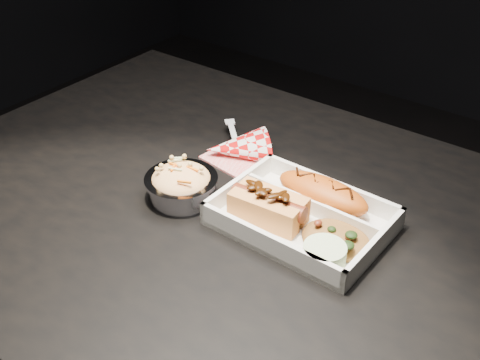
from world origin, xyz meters
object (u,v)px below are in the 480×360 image
Objects in this scene: dining_table at (252,260)px; napkin_fork at (237,148)px; food_tray at (302,220)px; fried_pastry at (323,192)px; hotdog at (268,205)px; foil_coleslaw_cup at (181,183)px.

napkin_fork reaches higher than dining_table.
napkin_fork is (-0.20, 0.10, 0.01)m from food_tray.
napkin_fork is at bearing 154.55° from food_tray.
fried_pastry reaches higher than food_tray.
fried_pastry is (0.07, 0.08, 0.12)m from dining_table.
fried_pastry is 1.29× the size of hotdog.
napkin_fork reaches higher than foil_coleslaw_cup.
food_tray reaches higher than dining_table.
hotdog is 0.80× the size of napkin_fork.
napkin_fork is (-0.15, 0.13, -0.02)m from hotdog.
foil_coleslaw_cup reaches higher than fried_pastry.
hotdog reaches higher than food_tray.
fried_pastry is (0.00, 0.06, 0.02)m from food_tray.
fried_pastry is at bearing 30.29° from foil_coleslaw_cup.
dining_table is 0.13m from hotdog.
fried_pastry is 1.04× the size of napkin_fork.
foil_coleslaw_cup is at bearing -43.24° from napkin_fork.
food_tray is at bearing -90.92° from fried_pastry.
napkin_fork is (-0.13, 0.13, 0.11)m from dining_table.
hotdog is 1.04× the size of foil_coleslaw_cup.
foil_coleslaw_cup is (-0.19, -0.11, -0.00)m from fried_pastry.
food_tray is at bearing 16.67° from foil_coleslaw_cup.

